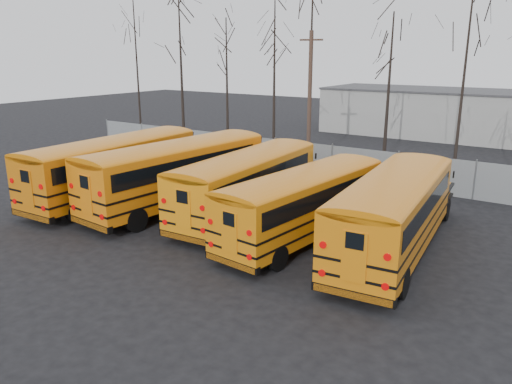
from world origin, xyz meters
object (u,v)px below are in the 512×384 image
Objects in this scene: bus_b at (180,168)px; bus_d at (307,198)px; bus_c at (249,178)px; bus_a at (117,162)px; bus_e at (396,207)px; utility_pole_left at (310,98)px.

bus_b reaches higher than bus_d.
bus_c is 1.04× the size of bus_d.
bus_e is at bearing 0.77° from bus_a.
utility_pole_left is (-6.59, 12.43, 2.76)m from bus_d.
bus_b is 10.62m from bus_e.
bus_d is at bearing -20.23° from bus_c.
bus_e is at bearing -59.33° from utility_pole_left.
utility_pole_left reaches higher than bus_b.
utility_pole_left is (-3.03, 11.33, 2.67)m from bus_c.
bus_c is at bearing 15.38° from bus_b.
bus_b is at bearing 9.57° from bus_a.
bus_a is 1.12× the size of bus_d.
bus_a is at bearing -172.25° from bus_d.
bus_a is at bearing -163.22° from bus_b.
bus_a is 1.35× the size of utility_pole_left.
bus_c is 1.26× the size of utility_pole_left.
bus_a reaches higher than bus_d.
bus_d is 14.33m from utility_pole_left.
bus_a reaches higher than bus_e.
bus_c is (3.59, 0.67, -0.16)m from bus_b.
utility_pole_left is at bearing 124.68° from bus_e.
bus_c reaches higher than bus_d.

